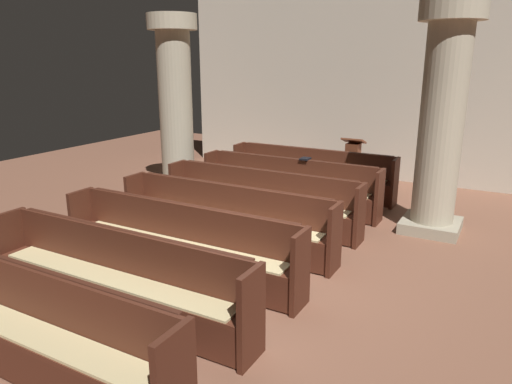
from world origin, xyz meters
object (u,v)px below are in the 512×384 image
at_px(pew_row_6, 24,322).
at_px(pillar_aisle_side, 442,118).
at_px(pew_row_2, 261,198).
at_px(pew_row_1, 289,183).
at_px(lectern, 352,166).
at_px(pillar_far_side, 176,104).
at_px(pew_row_3, 225,217).
at_px(hymn_book, 305,159).
at_px(pew_row_0, 311,171).
at_px(pew_row_4, 179,241).
at_px(pew_row_5, 115,274).

bearing_deg(pew_row_6, pillar_aisle_side, 65.28).
height_order(pew_row_2, pillar_aisle_side, pillar_aisle_side).
distance_m(pew_row_1, pew_row_6, 5.50).
bearing_deg(lectern, pillar_aisle_side, -46.35).
height_order(pillar_far_side, lectern, pillar_far_side).
height_order(pew_row_3, hymn_book, hymn_book).
relative_size(pew_row_0, pew_row_6, 1.00).
distance_m(pew_row_1, pillar_aisle_side, 2.90).
xyz_separation_m(pew_row_1, lectern, (0.52, 2.18, -0.04)).
xyz_separation_m(pew_row_4, pillar_far_side, (-2.51, 3.22, 1.36)).
bearing_deg(pew_row_5, pew_row_2, 90.00).
bearing_deg(pew_row_4, pew_row_3, 90.00).
distance_m(pew_row_2, pew_row_5, 3.30).
bearing_deg(pew_row_3, pew_row_4, -90.00).
distance_m(pew_row_2, pew_row_4, 2.20).
xyz_separation_m(pew_row_1, pillar_far_side, (-2.51, -0.08, 1.36)).
distance_m(pew_row_3, lectern, 4.42).
xyz_separation_m(pew_row_1, pew_row_3, (0.00, -2.20, 0.00)).
bearing_deg(pew_row_1, pew_row_2, -90.00).
bearing_deg(pew_row_1, pew_row_4, -90.00).
height_order(pew_row_1, pew_row_4, same).
xyz_separation_m(pew_row_5, pillar_far_side, (-2.51, 4.32, 1.36)).
xyz_separation_m(pew_row_2, pillar_far_side, (-2.51, 1.02, 1.36)).
bearing_deg(pew_row_0, lectern, 64.25).
height_order(pew_row_5, pew_row_6, same).
height_order(pew_row_0, pillar_aisle_side, pillar_aisle_side).
xyz_separation_m(pew_row_1, pew_row_5, (0.00, -4.40, 0.00)).
relative_size(pew_row_3, pew_row_4, 1.00).
height_order(pillar_far_side, hymn_book, pillar_far_side).
height_order(pew_row_6, lectern, lectern).
height_order(pew_row_0, pew_row_3, same).
bearing_deg(pillar_aisle_side, pew_row_5, -119.86).
height_order(pew_row_2, pew_row_3, same).
relative_size(pew_row_1, pew_row_6, 1.00).
height_order(pew_row_5, pillar_far_side, pillar_far_side).
distance_m(pillar_far_side, lectern, 4.03).
xyz_separation_m(pew_row_0, pew_row_5, (0.00, -5.50, 0.00)).
bearing_deg(pew_row_6, pew_row_4, 90.00).
distance_m(pew_row_2, pillar_far_side, 3.03).
xyz_separation_m(pew_row_2, pew_row_5, (0.00, -3.30, 0.00)).
distance_m(lectern, hymn_book, 2.08).
height_order(pew_row_4, hymn_book, hymn_book).
bearing_deg(pew_row_3, pew_row_2, 90.00).
relative_size(pew_row_4, lectern, 3.20).
bearing_deg(pew_row_4, pillar_far_side, 127.85).
relative_size(pillar_far_side, lectern, 3.29).
distance_m(pew_row_0, pew_row_5, 5.50).
bearing_deg(hymn_book, pillar_far_side, -174.56).
relative_size(pillar_far_side, hymn_book, 16.83).
distance_m(pew_row_0, pew_row_1, 1.10).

